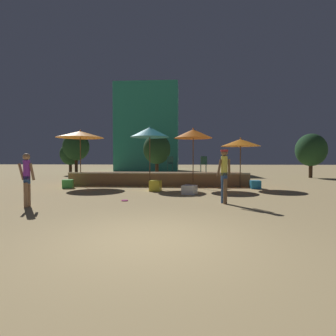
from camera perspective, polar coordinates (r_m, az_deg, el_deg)
name	(u,v)px	position (r m, az deg, el deg)	size (l,w,h in m)	color
ground_plane	(150,239)	(5.19, -3.92, -15.25)	(120.00, 120.00, 0.00)	tan
wooden_deck	(159,179)	(15.64, -1.91, -2.31)	(10.10, 2.39, 0.77)	olive
patio_umbrella_0	(150,132)	(14.27, -3.99, 7.77)	(2.12, 2.12, 3.31)	brown
patio_umbrella_1	(241,143)	(14.55, 15.51, 5.33)	(2.09, 2.09, 2.66)	brown
patio_umbrella_2	(80,134)	(15.69, -18.58, 6.94)	(2.63, 2.63, 3.17)	brown
patio_umbrella_3	(193,134)	(14.15, 5.50, 7.42)	(2.06, 2.06, 3.18)	brown
cube_seat_0	(155,186)	(12.44, -2.75, -3.90)	(0.57, 0.57, 0.50)	yellow
cube_seat_1	(68,184)	(14.68, -20.95, -3.23)	(0.60, 0.60, 0.44)	#4CC651
cube_seat_2	(189,190)	(11.39, 4.69, -4.73)	(0.72, 0.72, 0.39)	white
cube_seat_3	(255,185)	(14.21, 18.48, -3.44)	(0.53, 0.53, 0.41)	#2D9EDB
person_0	(224,172)	(9.14, 12.13, -0.91)	(0.51, 0.30, 1.86)	#2D4C7F
person_1	(27,178)	(9.44, -28.37, -1.93)	(0.53, 0.30, 1.71)	#997051
bistro_chair_0	(204,163)	(14.83, 7.76, 1.17)	(0.40, 0.40, 0.90)	#1E4C47
bistro_chair_1	(170,162)	(15.72, 0.47, 1.24)	(0.40, 0.40, 0.90)	#1E4C47
frisbee_disc	(125,200)	(9.73, -9.42, -6.98)	(0.24, 0.24, 0.03)	#E54C99
background_tree_0	(157,149)	(20.88, -2.43, 4.10)	(2.17, 2.17, 3.49)	#3D2B1C
background_tree_1	(76,147)	(25.71, -19.38, 4.41)	(2.37, 2.37, 3.96)	#3D2B1C
background_tree_2	(311,150)	(23.80, 28.69, 3.46)	(2.35, 2.35, 3.52)	#3D2B1C
background_tree_3	(70,154)	(26.34, -20.51, 2.85)	(1.88, 1.88, 3.00)	#3D2B1C
distant_building	(148,128)	(33.39, -4.48, 8.62)	(7.69, 4.29, 10.69)	teal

